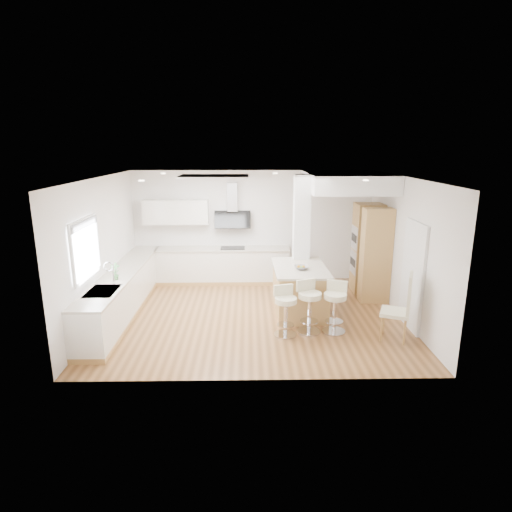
{
  "coord_description": "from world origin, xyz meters",
  "views": [
    {
      "loc": [
        -0.11,
        -8.21,
        3.39
      ],
      "look_at": [
        0.05,
        0.4,
        1.16
      ],
      "focal_mm": 30.0,
      "sensor_mm": 36.0,
      "label": 1
    }
  ],
  "objects_px": {
    "peninsula": "(299,289)",
    "bar_stool_c": "(335,304)",
    "bar_stool_b": "(309,304)",
    "bar_stool_a": "(285,308)",
    "dining_chair": "(402,305)"
  },
  "relations": [
    {
      "from": "peninsula",
      "to": "bar_stool_c",
      "type": "height_order",
      "value": "peninsula"
    },
    {
      "from": "bar_stool_a",
      "to": "peninsula",
      "type": "bearing_deg",
      "value": 56.79
    },
    {
      "from": "peninsula",
      "to": "bar_stool_a",
      "type": "height_order",
      "value": "peninsula"
    },
    {
      "from": "bar_stool_c",
      "to": "bar_stool_b",
      "type": "bearing_deg",
      "value": -160.93
    },
    {
      "from": "peninsula",
      "to": "bar_stool_b",
      "type": "distance_m",
      "value": 1.0
    },
    {
      "from": "bar_stool_c",
      "to": "dining_chair",
      "type": "distance_m",
      "value": 1.18
    },
    {
      "from": "bar_stool_a",
      "to": "bar_stool_b",
      "type": "relative_size",
      "value": 0.94
    },
    {
      "from": "peninsula",
      "to": "bar_stool_c",
      "type": "xyz_separation_m",
      "value": [
        0.54,
        -1.0,
        0.05
      ]
    },
    {
      "from": "peninsula",
      "to": "bar_stool_c",
      "type": "relative_size",
      "value": 1.69
    },
    {
      "from": "bar_stool_a",
      "to": "dining_chair",
      "type": "height_order",
      "value": "dining_chair"
    },
    {
      "from": "bar_stool_a",
      "to": "bar_stool_c",
      "type": "xyz_separation_m",
      "value": [
        0.93,
        0.12,
        0.02
      ]
    },
    {
      "from": "dining_chair",
      "to": "bar_stool_c",
      "type": "bearing_deg",
      "value": -175.85
    },
    {
      "from": "peninsula",
      "to": "bar_stool_a",
      "type": "distance_m",
      "value": 1.19
    },
    {
      "from": "bar_stool_a",
      "to": "bar_stool_c",
      "type": "relative_size",
      "value": 0.96
    },
    {
      "from": "bar_stool_a",
      "to": "bar_stool_b",
      "type": "xyz_separation_m",
      "value": [
        0.45,
        0.13,
        0.03
      ]
    }
  ]
}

